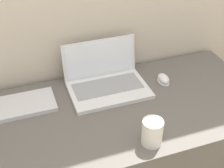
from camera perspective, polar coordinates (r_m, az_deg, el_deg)
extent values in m
cube|color=#5B5651|center=(1.70, 2.60, -13.76)|extent=(1.34, 0.66, 0.74)
cube|color=silver|center=(1.53, -0.58, -1.10)|extent=(0.38, 0.26, 0.02)
cube|color=gray|center=(1.54, -0.82, -0.36)|extent=(0.34, 0.14, 0.00)
cube|color=silver|center=(1.59, -2.29, 4.81)|extent=(0.38, 0.04, 0.19)
cube|color=white|center=(1.58, -2.23, 4.74)|extent=(0.35, 0.03, 0.17)
cylinder|color=silver|center=(1.24, 7.54, -8.70)|extent=(0.08, 0.08, 0.11)
cylinder|color=black|center=(1.21, 7.73, -6.90)|extent=(0.07, 0.07, 0.01)
ellipsoid|color=white|center=(1.62, 9.33, 0.44)|extent=(0.06, 0.09, 0.01)
ellipsoid|color=silver|center=(1.61, 9.39, 0.96)|extent=(0.05, 0.08, 0.04)
cube|color=silver|center=(1.50, -18.98, -4.27)|extent=(0.45, 0.17, 0.02)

